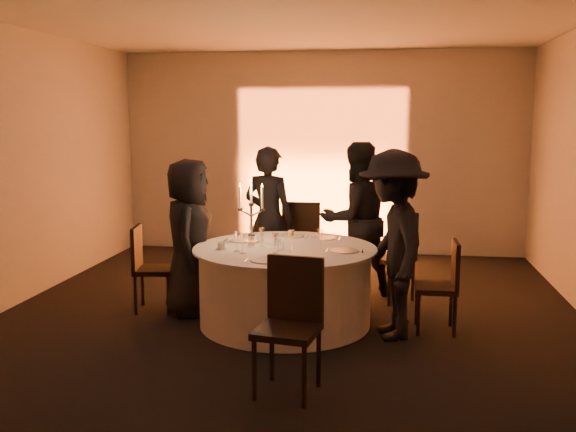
# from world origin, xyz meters

# --- Properties ---
(floor) EXTENTS (7.00, 7.00, 0.00)m
(floor) POSITION_xyz_m (0.00, 0.00, 0.00)
(floor) COLOR black
(floor) RESTS_ON ground
(ceiling) EXTENTS (7.00, 7.00, 0.00)m
(ceiling) POSITION_xyz_m (0.00, 0.00, 3.00)
(ceiling) COLOR silver
(ceiling) RESTS_ON wall_back
(wall_back) EXTENTS (7.00, 0.00, 7.00)m
(wall_back) POSITION_xyz_m (0.00, 3.50, 1.50)
(wall_back) COLOR #BDB7B0
(wall_back) RESTS_ON floor
(wall_front) EXTENTS (7.00, 0.00, 7.00)m
(wall_front) POSITION_xyz_m (0.00, -3.50, 1.50)
(wall_front) COLOR #BDB7B0
(wall_front) RESTS_ON floor
(uplighter_fixture) EXTENTS (0.25, 0.12, 0.10)m
(uplighter_fixture) POSITION_xyz_m (0.00, 3.20, 0.05)
(uplighter_fixture) COLOR black
(uplighter_fixture) RESTS_ON floor
(banquet_table) EXTENTS (1.80, 1.80, 0.77)m
(banquet_table) POSITION_xyz_m (0.00, 0.00, 0.38)
(banquet_table) COLOR black
(banquet_table) RESTS_ON floor
(chair_left) EXTENTS (0.46, 0.45, 0.90)m
(chair_left) POSITION_xyz_m (-1.51, 0.23, 0.51)
(chair_left) COLOR black
(chair_left) RESTS_ON floor
(chair_back_left) EXTENTS (0.46, 0.46, 1.04)m
(chair_back_left) POSITION_xyz_m (-0.02, 1.48, 0.59)
(chair_back_left) COLOR black
(chair_back_left) RESTS_ON floor
(chair_back_right) EXTENTS (0.61, 0.61, 0.99)m
(chair_back_right) POSITION_xyz_m (1.08, 0.95, 0.56)
(chair_back_right) COLOR black
(chair_back_right) RESTS_ON floor
(chair_right) EXTENTS (0.39, 0.39, 0.88)m
(chair_right) POSITION_xyz_m (1.53, -0.01, 0.49)
(chair_right) COLOR black
(chair_right) RESTS_ON floor
(chair_front) EXTENTS (0.50, 0.50, 1.00)m
(chair_front) POSITION_xyz_m (0.29, -1.54, 0.57)
(chair_front) COLOR black
(chair_front) RESTS_ON floor
(guest_left) EXTENTS (0.64, 0.87, 1.61)m
(guest_left) POSITION_xyz_m (-1.03, 0.18, 0.81)
(guest_left) COLOR black
(guest_left) RESTS_ON floor
(guest_back_left) EXTENTS (0.71, 0.58, 1.70)m
(guest_back_left) POSITION_xyz_m (-0.38, 1.20, 0.85)
(guest_back_left) COLOR black
(guest_back_left) RESTS_ON floor
(guest_back_right) EXTENTS (1.07, 1.00, 1.76)m
(guest_back_right) POSITION_xyz_m (0.64, 1.13, 0.88)
(guest_back_right) COLOR black
(guest_back_right) RESTS_ON floor
(guest_right) EXTENTS (0.88, 1.24, 1.75)m
(guest_right) POSITION_xyz_m (1.04, -0.23, 0.87)
(guest_right) COLOR black
(guest_right) RESTS_ON floor
(plate_left) EXTENTS (0.36, 0.25, 0.01)m
(plate_left) POSITION_xyz_m (-0.49, 0.24, 0.78)
(plate_left) COLOR silver
(plate_left) RESTS_ON banquet_table
(plate_back_left) EXTENTS (0.36, 0.27, 0.08)m
(plate_back_left) POSITION_xyz_m (-0.03, 0.57, 0.79)
(plate_back_left) COLOR silver
(plate_back_left) RESTS_ON banquet_table
(plate_back_right) EXTENTS (0.35, 0.27, 0.01)m
(plate_back_right) POSITION_xyz_m (0.33, 0.51, 0.78)
(plate_back_right) COLOR silver
(plate_back_right) RESTS_ON banquet_table
(plate_right) EXTENTS (0.36, 0.28, 0.01)m
(plate_right) POSITION_xyz_m (0.59, -0.11, 0.78)
(plate_right) COLOR silver
(plate_right) RESTS_ON banquet_table
(plate_front) EXTENTS (0.36, 0.27, 0.01)m
(plate_front) POSITION_xyz_m (-0.08, -0.63, 0.78)
(plate_front) COLOR silver
(plate_front) RESTS_ON banquet_table
(coffee_cup) EXTENTS (0.11, 0.11, 0.07)m
(coffee_cup) POSITION_xyz_m (-0.59, -0.18, 0.80)
(coffee_cup) COLOR silver
(coffee_cup) RESTS_ON banquet_table
(candelabra) EXTENTS (0.28, 0.13, 0.66)m
(candelabra) POSITION_xyz_m (-0.37, 0.17, 1.00)
(candelabra) COLOR silver
(candelabra) RESTS_ON banquet_table
(wine_glass_a) EXTENTS (0.07, 0.07, 0.19)m
(wine_glass_a) POSITION_xyz_m (-0.35, -0.35, 0.91)
(wine_glass_a) COLOR white
(wine_glass_a) RESTS_ON banquet_table
(wine_glass_b) EXTENTS (0.07, 0.07, 0.19)m
(wine_glass_b) POSITION_xyz_m (0.35, -0.02, 0.91)
(wine_glass_b) COLOR white
(wine_glass_b) RESTS_ON banquet_table
(wine_glass_c) EXTENTS (0.07, 0.07, 0.19)m
(wine_glass_c) POSITION_xyz_m (0.08, -0.10, 0.91)
(wine_glass_c) COLOR white
(wine_glass_c) RESTS_ON banquet_table
(wine_glass_d) EXTENTS (0.07, 0.07, 0.19)m
(wine_glass_d) POSITION_xyz_m (-0.35, 0.08, 0.91)
(wine_glass_d) COLOR white
(wine_glass_d) RESTS_ON banquet_table
(wine_glass_e) EXTENTS (0.07, 0.07, 0.19)m
(wine_glass_e) POSITION_xyz_m (-0.23, 0.00, 0.91)
(wine_glass_e) COLOR white
(wine_glass_e) RESTS_ON banquet_table
(wine_glass_f) EXTENTS (0.07, 0.07, 0.19)m
(wine_glass_f) POSITION_xyz_m (-0.05, -0.28, 0.91)
(wine_glass_f) COLOR white
(wine_glass_f) RESTS_ON banquet_table
(wine_glass_g) EXTENTS (0.07, 0.07, 0.19)m
(wine_glass_g) POSITION_xyz_m (-0.42, -0.26, 0.91)
(wine_glass_g) COLOR white
(wine_glass_g) RESTS_ON banquet_table
(tumbler_a) EXTENTS (0.07, 0.07, 0.09)m
(tumbler_a) POSITION_xyz_m (-0.07, -0.05, 0.82)
(tumbler_a) COLOR white
(tumbler_a) RESTS_ON banquet_table
(tumbler_b) EXTENTS (0.07, 0.07, 0.09)m
(tumbler_b) POSITION_xyz_m (-0.02, -0.14, 0.82)
(tumbler_b) COLOR white
(tumbler_b) RESTS_ON banquet_table
(tumbler_c) EXTENTS (0.07, 0.07, 0.09)m
(tumbler_c) POSITION_xyz_m (-0.33, -0.03, 0.82)
(tumbler_c) COLOR white
(tumbler_c) RESTS_ON banquet_table
(tumbler_d) EXTENTS (0.07, 0.07, 0.09)m
(tumbler_d) POSITION_xyz_m (-0.29, 0.22, 0.82)
(tumbler_d) COLOR white
(tumbler_d) RESTS_ON banquet_table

